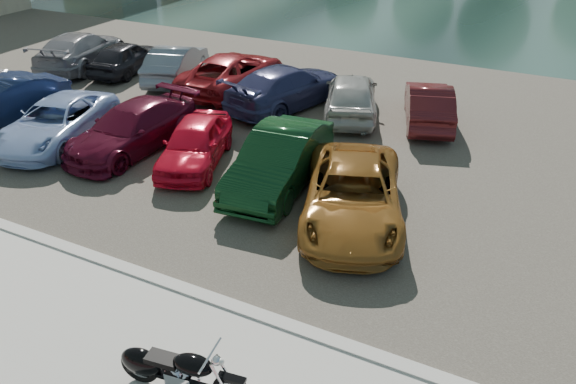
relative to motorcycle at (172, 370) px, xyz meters
name	(u,v)px	position (x,y,z in m)	size (l,w,h in m)	color
ground	(143,370)	(-0.81, 0.16, -0.56)	(200.00, 200.00, 0.00)	#595447
kerb	(207,298)	(-0.81, 2.16, -0.49)	(60.00, 0.30, 0.14)	#B5B3AA
parking_lot	(363,135)	(-0.81, 11.16, -0.54)	(60.00, 18.00, 0.04)	#423C35
motorcycle	(172,370)	(0.00, 0.00, 0.00)	(2.33, 0.76, 1.05)	black
car_1	(4,102)	(-11.94, 6.79, 0.20)	(1.53, 4.39, 1.45)	#152042
car_2	(56,122)	(-9.16, 6.39, 0.13)	(2.16, 4.68, 1.30)	#A0B9E9
car_3	(132,128)	(-6.69, 7.03, 0.16)	(1.91, 4.69, 1.36)	#520B20
car_4	(195,143)	(-4.44, 7.04, 0.13)	(1.54, 3.84, 1.31)	red
car_5	(280,160)	(-1.68, 6.99, 0.24)	(1.60, 4.59, 1.51)	#0E3517
car_6	(353,195)	(0.69, 6.22, 0.17)	(2.30, 4.99, 1.39)	#986023
car_7	(81,50)	(-14.16, 12.56, 0.23)	(2.10, 5.16, 1.50)	gray
car_8	(126,57)	(-11.93, 12.82, 0.14)	(1.56, 3.87, 1.32)	black
car_9	(176,63)	(-9.45, 12.96, 0.18)	(1.49, 4.26, 1.40)	slate
car_10	(233,72)	(-6.77, 12.91, 0.20)	(2.40, 5.20, 1.44)	maroon
car_11	(287,87)	(-4.14, 12.30, 0.22)	(2.09, 5.13, 1.49)	navy
car_12	(351,95)	(-1.79, 12.56, 0.22)	(1.75, 4.35, 1.48)	#B3B3AE
car_13	(429,104)	(0.78, 13.06, 0.15)	(1.42, 4.08, 1.34)	#501518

